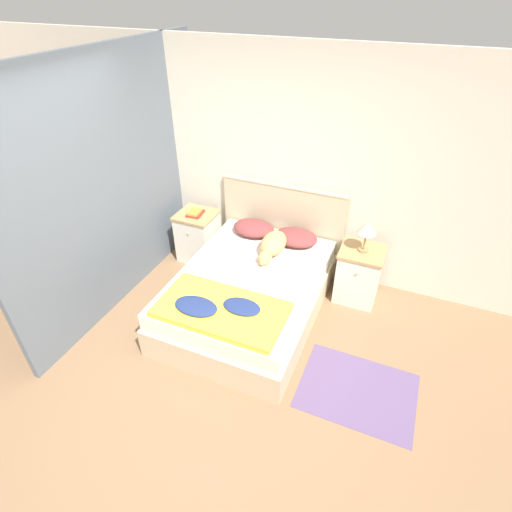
{
  "coord_description": "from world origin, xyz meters",
  "views": [
    {
      "loc": [
        1.38,
        -1.88,
        3.03
      ],
      "look_at": [
        0.06,
        1.26,
        0.62
      ],
      "focal_mm": 28.0,
      "sensor_mm": 36.0,
      "label": 1
    }
  ],
  "objects_px": {
    "book_stack": "(195,213)",
    "pillow_left": "(254,228)",
    "dog": "(273,245)",
    "table_lamp": "(367,229)",
    "pillow_right": "(296,237)",
    "bed": "(249,294)",
    "nightstand_left": "(198,236)",
    "nightstand_right": "(359,274)"
  },
  "relations": [
    {
      "from": "bed",
      "to": "book_stack",
      "type": "distance_m",
      "value": 1.29
    },
    {
      "from": "nightstand_left",
      "to": "pillow_right",
      "type": "height_order",
      "value": "pillow_right"
    },
    {
      "from": "pillow_left",
      "to": "pillow_right",
      "type": "height_order",
      "value": "same"
    },
    {
      "from": "book_stack",
      "to": "table_lamp",
      "type": "distance_m",
      "value": 2.05
    },
    {
      "from": "bed",
      "to": "pillow_right",
      "type": "bearing_deg",
      "value": 70.64
    },
    {
      "from": "pillow_left",
      "to": "table_lamp",
      "type": "bearing_deg",
      "value": -1.31
    },
    {
      "from": "bed",
      "to": "dog",
      "type": "relative_size",
      "value": 3.06
    },
    {
      "from": "dog",
      "to": "table_lamp",
      "type": "height_order",
      "value": "table_lamp"
    },
    {
      "from": "nightstand_right",
      "to": "pillow_left",
      "type": "distance_m",
      "value": 1.31
    },
    {
      "from": "bed",
      "to": "nightstand_right",
      "type": "bearing_deg",
      "value": 35.02
    },
    {
      "from": "table_lamp",
      "to": "pillow_right",
      "type": "bearing_deg",
      "value": 177.79
    },
    {
      "from": "book_stack",
      "to": "pillow_left",
      "type": "bearing_deg",
      "value": 3.58
    },
    {
      "from": "nightstand_left",
      "to": "book_stack",
      "type": "distance_m",
      "value": 0.34
    },
    {
      "from": "nightstand_left",
      "to": "dog",
      "type": "relative_size",
      "value": 1.0
    },
    {
      "from": "pillow_left",
      "to": "dog",
      "type": "xyz_separation_m",
      "value": [
        0.35,
        -0.29,
        0.02
      ]
    },
    {
      "from": "book_stack",
      "to": "nightstand_right",
      "type": "bearing_deg",
      "value": 0.49
    },
    {
      "from": "nightstand_right",
      "to": "book_stack",
      "type": "height_order",
      "value": "book_stack"
    },
    {
      "from": "pillow_left",
      "to": "dog",
      "type": "distance_m",
      "value": 0.45
    },
    {
      "from": "bed",
      "to": "pillow_left",
      "type": "bearing_deg",
      "value": 109.36
    },
    {
      "from": "nightstand_right",
      "to": "book_stack",
      "type": "xyz_separation_m",
      "value": [
        -2.03,
        -0.02,
        0.34
      ]
    },
    {
      "from": "table_lamp",
      "to": "book_stack",
      "type": "bearing_deg",
      "value": -179.49
    },
    {
      "from": "pillow_left",
      "to": "pillow_right",
      "type": "xyz_separation_m",
      "value": [
        0.52,
        0.0,
        0.0
      ]
    },
    {
      "from": "nightstand_right",
      "to": "table_lamp",
      "type": "relative_size",
      "value": 1.83
    },
    {
      "from": "book_stack",
      "to": "nightstand_left",
      "type": "bearing_deg",
      "value": 87.71
    },
    {
      "from": "bed",
      "to": "nightstand_left",
      "type": "height_order",
      "value": "nightstand_left"
    },
    {
      "from": "pillow_right",
      "to": "book_stack",
      "type": "xyz_separation_m",
      "value": [
        -1.28,
        -0.05,
        0.06
      ]
    },
    {
      "from": "book_stack",
      "to": "dog",
      "type": "bearing_deg",
      "value": -12.25
    },
    {
      "from": "nightstand_right",
      "to": "dog",
      "type": "bearing_deg",
      "value": -164.54
    },
    {
      "from": "bed",
      "to": "pillow_right",
      "type": "xyz_separation_m",
      "value": [
        0.26,
        0.74,
        0.34
      ]
    },
    {
      "from": "nightstand_right",
      "to": "pillow_left",
      "type": "xyz_separation_m",
      "value": [
        -1.27,
        0.03,
        0.28
      ]
    },
    {
      "from": "pillow_left",
      "to": "nightstand_right",
      "type": "bearing_deg",
      "value": -1.34
    },
    {
      "from": "pillow_left",
      "to": "table_lamp",
      "type": "height_order",
      "value": "table_lamp"
    },
    {
      "from": "bed",
      "to": "nightstand_right",
      "type": "distance_m",
      "value": 1.24
    },
    {
      "from": "nightstand_left",
      "to": "dog",
      "type": "bearing_deg",
      "value": -13.12
    },
    {
      "from": "bed",
      "to": "nightstand_left",
      "type": "distance_m",
      "value": 1.24
    },
    {
      "from": "pillow_right",
      "to": "book_stack",
      "type": "height_order",
      "value": "book_stack"
    },
    {
      "from": "nightstand_right",
      "to": "nightstand_left",
      "type": "bearing_deg",
      "value": 180.0
    },
    {
      "from": "nightstand_right",
      "to": "book_stack",
      "type": "relative_size",
      "value": 2.87
    },
    {
      "from": "nightstand_right",
      "to": "dog",
      "type": "relative_size",
      "value": 1.0
    },
    {
      "from": "pillow_left",
      "to": "pillow_right",
      "type": "bearing_deg",
      "value": 0.0
    },
    {
      "from": "nightstand_left",
      "to": "pillow_left",
      "type": "relative_size",
      "value": 1.29
    },
    {
      "from": "nightstand_left",
      "to": "pillow_right",
      "type": "relative_size",
      "value": 1.29
    }
  ]
}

